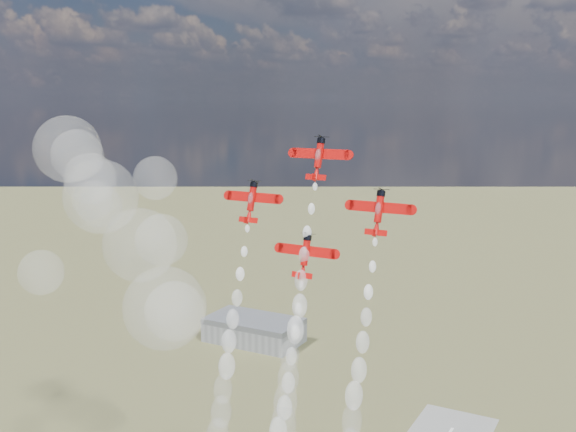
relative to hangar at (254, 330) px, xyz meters
The scene contains 8 objects.
hangar is the anchor object (origin of this frame).
plane_lead 228.58m from the hangar, 54.59° to the right, with size 13.65×5.61×9.49m.
plane_left 218.62m from the hangar, 58.86° to the right, with size 13.65×5.61×9.49m.
plane_right 234.46m from the hangar, 51.69° to the right, with size 13.65×5.61×9.49m.
plane_slot 224.21m from the hangar, 55.63° to the right, with size 13.65×5.61×9.49m.
smoke_trail_lead 221.74m from the hangar, 56.77° to the right, with size 5.21×18.14×52.24m.
smoke_trail_left 213.99m from the hangar, 60.86° to the right, with size 5.43×18.47×52.93m.
drifted_smoke_cloud 185.95m from the hangar, 72.16° to the right, with size 64.43×40.56×59.11m.
Camera 1 is at (59.99, -116.85, 129.57)m, focal length 42.00 mm.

